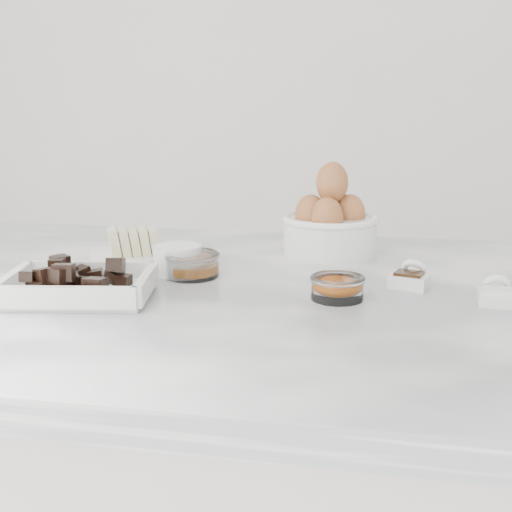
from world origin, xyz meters
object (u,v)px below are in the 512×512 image
Objects in this scene: egg_bowl at (330,224)px; chocolate_dish at (79,282)px; zest_bowl at (337,287)px; vanilla_spoon at (410,278)px; honey_bowl at (192,264)px; salt_spoon at (497,294)px; butter_plate at (131,250)px; sugar_ramekin at (177,258)px.

chocolate_dish is at bearing -132.99° from egg_bowl.
egg_bowl is 0.27m from zest_bowl.
honey_bowl is at bearing -179.24° from vanilla_spoon.
salt_spoon is at bearing -45.77° from egg_bowl.
chocolate_dish is 0.46m from vanilla_spoon.
butter_plate is 2.01× the size of honey_bowl.
butter_plate is 2.36× the size of vanilla_spoon.
vanilla_spoon is 0.13m from salt_spoon.
zest_bowl is 0.21m from salt_spoon.
sugar_ramekin is 0.03m from honey_bowl.
honey_bowl is at bearing -22.97° from sugar_ramekin.
salt_spoon is (0.55, 0.08, -0.01)m from chocolate_dish.
salt_spoon is (0.24, -0.25, -0.04)m from egg_bowl.
egg_bowl is at bearing 45.54° from honey_bowl.
chocolate_dish is 0.45m from egg_bowl.
honey_bowl is at bearing -28.73° from butter_plate.
butter_plate is at bearing 157.34° from zest_bowl.
egg_bowl is at bearing 134.23° from salt_spoon.
chocolate_dish is at bearing -122.04° from sugar_ramekin.
vanilla_spoon is (0.32, 0.00, -0.01)m from honey_bowl.
honey_bowl is (0.12, -0.07, -0.00)m from butter_plate.
egg_bowl is 0.23m from vanilla_spoon.
butter_plate reaches higher than vanilla_spoon.
butter_plate is 0.45m from vanilla_spoon.
egg_bowl is (0.21, 0.18, 0.03)m from sugar_ramekin.
zest_bowl is at bearing -22.66° from butter_plate.
butter_plate is 2.79× the size of salt_spoon.
salt_spoon is at bearing 5.53° from zest_bowl.
egg_bowl reaches higher than butter_plate.
sugar_ramekin reaches higher than salt_spoon.
egg_bowl is 2.24× the size of vanilla_spoon.
butter_plate is 1.05× the size of egg_bowl.
sugar_ramekin is 0.28m from egg_bowl.
honey_bowl is (-0.19, -0.19, -0.03)m from egg_bowl.
chocolate_dish is 3.47× the size of salt_spoon.
honey_bowl is (0.12, 0.14, -0.00)m from chocolate_dish.
vanilla_spoon is 1.18× the size of salt_spoon.
salt_spoon reaches higher than honey_bowl.
sugar_ramekin is 1.02× the size of vanilla_spoon.
vanilla_spoon is at bearing -54.90° from egg_bowl.
sugar_ramekin is 0.26m from zest_bowl.
zest_bowl is (0.22, -0.08, -0.00)m from honey_bowl.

